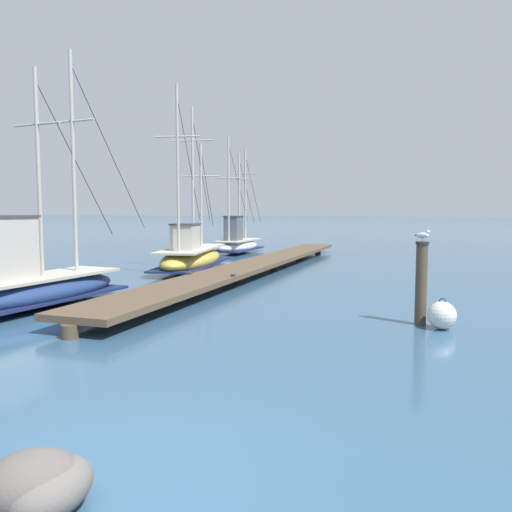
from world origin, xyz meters
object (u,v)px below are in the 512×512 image
object	(u,v)px
fishing_boat_2	(191,256)
mooring_buoy	(442,315)
mooring_piling	(421,282)
fishing_boat_0	(31,284)
shore_rock_near_left	(39,485)
perched_seagull	(422,235)
fishing_boat_1	(237,243)

from	to	relation	value
fishing_boat_2	mooring_buoy	world-z (taller)	fishing_boat_2
mooring_piling	fishing_boat_2	bearing A→B (deg)	140.53
fishing_boat_0	fishing_boat_2	bearing A→B (deg)	87.84
shore_rock_near_left	fishing_boat_0	bearing A→B (deg)	132.31
perched_seagull	mooring_piling	bearing A→B (deg)	-7.43
fishing_boat_1	mooring_buoy	world-z (taller)	fishing_boat_1
fishing_boat_0	mooring_buoy	xyz separation A→B (m)	(10.38, 0.92, -0.36)
fishing_boat_0	mooring_piling	world-z (taller)	fishing_boat_0
shore_rock_near_left	mooring_buoy	bearing A→B (deg)	67.51
perched_seagull	shore_rock_near_left	xyz separation A→B (m)	(-3.04, -8.80, -1.82)
perched_seagull	shore_rock_near_left	bearing A→B (deg)	-109.08
shore_rock_near_left	mooring_piling	bearing A→B (deg)	70.89
shore_rock_near_left	fishing_boat_2	bearing A→B (deg)	111.37
fishing_boat_0	perched_seagull	xyz separation A→B (m)	(9.92, 1.25, 1.39)
fishing_boat_0	perched_seagull	distance (m)	10.09
fishing_boat_2	mooring_piling	distance (m)	12.41
fishing_boat_1	shore_rock_near_left	world-z (taller)	fishing_boat_1
mooring_buoy	fishing_boat_0	bearing A→B (deg)	-174.93
fishing_boat_1	mooring_piling	xyz separation A→B (m)	(10.88, -17.07, 0.35)
fishing_boat_2	mooring_buoy	xyz separation A→B (m)	(10.04, -8.21, -0.33)
fishing_boat_0	fishing_boat_1	distance (m)	18.34
shore_rock_near_left	perched_seagull	bearing A→B (deg)	70.92
fishing_boat_1	mooring_piling	bearing A→B (deg)	-57.48
fishing_boat_2	perched_seagull	xyz separation A→B (m)	(9.57, -7.89, 1.42)
fishing_boat_0	fishing_boat_2	distance (m)	9.14
fishing_boat_2	perched_seagull	size ratio (longest dim) A/B	19.65
mooring_buoy	shore_rock_near_left	bearing A→B (deg)	-112.49
mooring_piling	perched_seagull	bearing A→B (deg)	172.57
mooring_piling	shore_rock_near_left	size ratio (longest dim) A/B	1.62
fishing_boat_0	shore_rock_near_left	size ratio (longest dim) A/B	6.67
fishing_boat_1	fishing_boat_2	distance (m)	9.27
mooring_piling	fishing_boat_1	bearing A→B (deg)	122.52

